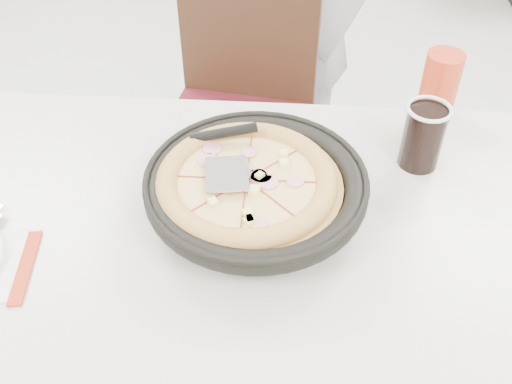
# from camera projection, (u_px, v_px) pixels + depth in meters

# --- Properties ---
(floor) EXTENTS (7.00, 7.00, 0.00)m
(floor) POSITION_uv_depth(u_px,v_px,m) (216.00, 382.00, 1.69)
(floor) COLOR #A8A8A4
(floor) RESTS_ON ground
(main_table) EXTENTS (1.22, 0.83, 0.75)m
(main_table) POSITION_uv_depth(u_px,v_px,m) (239.00, 339.00, 1.36)
(main_table) COLOR beige
(main_table) RESTS_ON floor
(chair_far) EXTENTS (0.48, 0.48, 0.95)m
(chair_far) POSITION_uv_depth(u_px,v_px,m) (235.00, 127.00, 1.78)
(chair_far) COLOR black
(chair_far) RESTS_ON floor
(trivet) EXTENTS (0.13, 0.13, 0.04)m
(trivet) POSITION_uv_depth(u_px,v_px,m) (235.00, 207.00, 1.12)
(trivet) COLOR black
(trivet) RESTS_ON main_table
(pizza_pan) EXTENTS (0.38, 0.38, 0.01)m
(pizza_pan) POSITION_uv_depth(u_px,v_px,m) (256.00, 195.00, 1.10)
(pizza_pan) COLOR black
(pizza_pan) RESTS_ON trivet
(pizza) EXTENTS (0.36, 0.36, 0.02)m
(pizza) POSITION_uv_depth(u_px,v_px,m) (247.00, 188.00, 1.09)
(pizza) COLOR #B18447
(pizza) RESTS_ON pizza_pan
(pizza_server) EXTENTS (0.09, 0.11, 0.00)m
(pizza_server) POSITION_uv_depth(u_px,v_px,m) (227.00, 174.00, 1.07)
(pizza_server) COLOR silver
(pizza_server) RESTS_ON pizza
(cola_glass) EXTENTS (0.08, 0.08, 0.13)m
(cola_glass) POSITION_uv_depth(u_px,v_px,m) (423.00, 138.00, 1.19)
(cola_glass) COLOR black
(cola_glass) RESTS_ON main_table
(red_cup) EXTENTS (0.08, 0.08, 0.16)m
(red_cup) POSITION_uv_depth(u_px,v_px,m) (439.00, 87.00, 1.30)
(red_cup) COLOR red
(red_cup) RESTS_ON main_table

